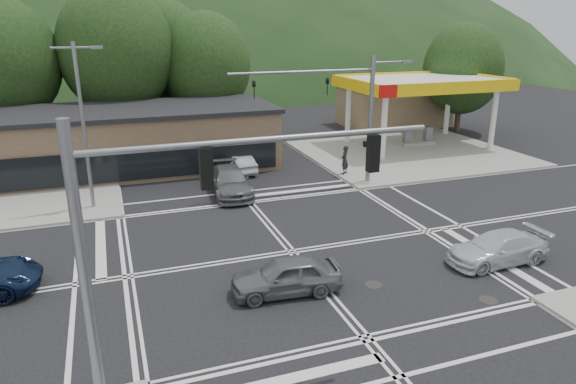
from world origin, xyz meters
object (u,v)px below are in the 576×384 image
object	(u,v)px
car_silver_east	(498,248)
car_northbound	(230,181)
car_queue_a	(239,163)
pedestrian	(345,160)
car_queue_b	(235,158)
car_grey_center	(286,276)

from	to	relation	value
car_silver_east	car_northbound	distance (m)	15.68
car_silver_east	car_northbound	world-z (taller)	car_northbound
car_queue_a	pedestrian	bearing A→B (deg)	147.26
car_queue_a	car_queue_b	world-z (taller)	car_queue_b
car_grey_center	car_silver_east	distance (m)	9.50
car_silver_east	car_northbound	size ratio (longest dim) A/B	0.85
car_silver_east	car_queue_b	distance (m)	19.78
car_grey_center	car_queue_a	world-z (taller)	car_grey_center
car_northbound	pedestrian	distance (m)	8.29
car_grey_center	car_northbound	world-z (taller)	car_northbound
car_grey_center	car_queue_a	size ratio (longest dim) A/B	1.08
car_queue_a	car_silver_east	bearing A→B (deg)	106.03
car_northbound	car_silver_east	bearing A→B (deg)	-52.76
car_queue_a	car_queue_b	size ratio (longest dim) A/B	0.89
car_grey_center	car_queue_b	bearing A→B (deg)	177.41
pedestrian	car_northbound	bearing A→B (deg)	-34.44
car_queue_b	pedestrian	bearing A→B (deg)	146.70
car_grey_center	car_queue_a	xyz separation A→B (m)	(2.48, 16.89, -0.08)
car_queue_a	car_grey_center	bearing A→B (deg)	75.84
car_silver_east	car_queue_a	world-z (taller)	car_silver_east
car_queue_b	pedestrian	size ratio (longest dim) A/B	2.27
car_queue_a	pedestrian	size ratio (longest dim) A/B	2.02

